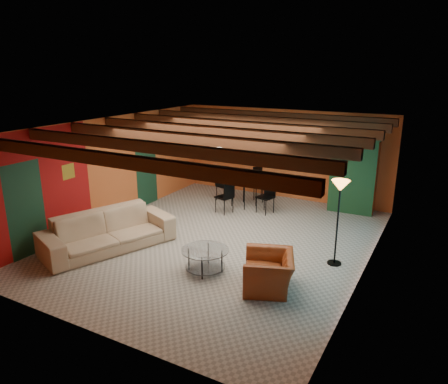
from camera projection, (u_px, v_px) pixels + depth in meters
The scene contains 11 objects.
room at pixel (222, 140), 9.29m from camera, with size 6.52×8.01×2.71m.
sofa at pixel (108, 231), 9.37m from camera, with size 2.87×1.12×0.84m, color tan.
armchair at pixel (269, 272), 7.71m from camera, with size 1.02×0.89×0.66m, color maroon.
coffee_table at pixel (205, 260), 8.37m from camera, with size 0.94×0.94×0.48m, color white, non-canonical shape.
dining_table at pixel (244, 189), 12.19m from camera, with size 2.00×2.00×1.04m, color silver, non-canonical shape.
armoire at pixel (354, 175), 11.67m from camera, with size 1.17×0.58×2.06m, color brown.
floor_lamp at pixel (337, 223), 8.50m from camera, with size 0.36×0.36×1.80m, color black, non-canonical shape.
ceiling_fan at pixel (220, 141), 9.19m from camera, with size 1.50×1.50×0.44m, color #472614, non-canonical shape.
painting at pixel (257, 142), 13.14m from camera, with size 1.05×0.03×0.65m, color black.
potted_plant at pixel (359, 129), 11.30m from camera, with size 0.46×0.40×0.52m, color #26661E.
vase at pixel (244, 168), 12.01m from camera, with size 0.19×0.19×0.20m, color orange.
Camera 1 is at (4.46, -7.96, 3.95)m, focal length 33.87 mm.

